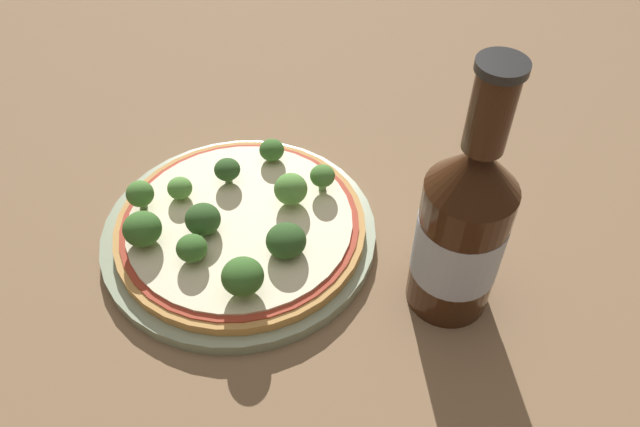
{
  "coord_description": "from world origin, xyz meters",
  "views": [
    {
      "loc": [
        0.28,
        -0.26,
        0.43
      ],
      "look_at": [
        0.06,
        0.01,
        0.06
      ],
      "focal_mm": 35.0,
      "sensor_mm": 36.0,
      "label": 1
    }
  ],
  "objects": [
    {
      "name": "broccoli_floret_4",
      "position": [
        0.03,
        0.06,
        0.04
      ],
      "size": [
        0.02,
        0.02,
        0.03
      ],
      "color": "#6B8E51",
      "rests_on": "pizza"
    },
    {
      "name": "broccoli_floret_6",
      "position": [
        -0.04,
        0.07,
        0.04
      ],
      "size": [
        0.02,
        0.02,
        0.02
      ],
      "color": "#6B8E51",
      "rests_on": "pizza"
    },
    {
      "name": "broccoli_floret_1",
      "position": [
        0.05,
        -0.07,
        0.04
      ],
      "size": [
        0.03,
        0.03,
        0.03
      ],
      "color": "#6B8E51",
      "rests_on": "pizza"
    },
    {
      "name": "broccoli_floret_9",
      "position": [
        -0.09,
        -0.06,
        0.04
      ],
      "size": [
        0.02,
        0.02,
        0.03
      ],
      "color": "#6B8E51",
      "rests_on": "pizza"
    },
    {
      "name": "broccoli_floret_8",
      "position": [
        -0.07,
        -0.03,
        0.04
      ],
      "size": [
        0.02,
        0.02,
        0.02
      ],
      "color": "#6B8E51",
      "rests_on": "pizza"
    },
    {
      "name": "beer_bottle",
      "position": [
        0.17,
        0.05,
        0.08
      ],
      "size": [
        0.07,
        0.07,
        0.23
      ],
      "color": "#381E0F",
      "rests_on": "ground_plane"
    },
    {
      "name": "plate",
      "position": [
        -0.01,
        -0.01,
        0.01
      ],
      "size": [
        0.25,
        0.25,
        0.01
      ],
      "color": "#93A384",
      "rests_on": "ground_plane"
    },
    {
      "name": "broccoli_floret_3",
      "position": [
        -0.02,
        -0.04,
        0.04
      ],
      "size": [
        0.03,
        0.03,
        0.03
      ],
      "color": "#6B8E51",
      "rests_on": "pizza"
    },
    {
      "name": "ground_plane",
      "position": [
        0.0,
        0.0,
        0.0
      ],
      "size": [
        3.0,
        3.0,
        0.0
      ],
      "primitive_type": "plane",
      "color": "#846647"
    },
    {
      "name": "broccoli_floret_7",
      "position": [
        -0.01,
        -0.07,
        0.04
      ],
      "size": [
        0.03,
        0.03,
        0.02
      ],
      "color": "#6B8E51",
      "rests_on": "pizza"
    },
    {
      "name": "pizza",
      "position": [
        -0.01,
        -0.01,
        0.02
      ],
      "size": [
        0.22,
        0.22,
        0.01
      ],
      "color": "tan",
      "rests_on": "plate"
    },
    {
      "name": "broccoli_floret_10",
      "position": [
        0.01,
        0.03,
        0.04
      ],
      "size": [
        0.03,
        0.03,
        0.03
      ],
      "color": "#6B8E51",
      "rests_on": "pizza"
    },
    {
      "name": "broccoli_floret_0",
      "position": [
        0.05,
        -0.01,
        0.04
      ],
      "size": [
        0.03,
        0.03,
        0.03
      ],
      "color": "#6B8E51",
      "rests_on": "pizza"
    },
    {
      "name": "broccoli_floret_5",
      "position": [
        -0.05,
        0.02,
        0.04
      ],
      "size": [
        0.02,
        0.02,
        0.02
      ],
      "color": "#6B8E51",
      "rests_on": "pizza"
    },
    {
      "name": "broccoli_floret_2",
      "position": [
        -0.05,
        -0.08,
        0.04
      ],
      "size": [
        0.03,
        0.03,
        0.03
      ],
      "color": "#6B8E51",
      "rests_on": "pizza"
    }
  ]
}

